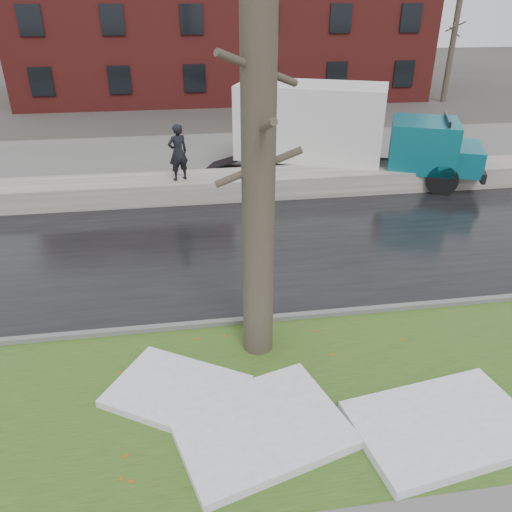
{
  "coord_description": "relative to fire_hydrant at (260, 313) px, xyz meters",
  "views": [
    {
      "loc": [
        -1.22,
        -7.66,
        6.2
      ],
      "look_at": [
        0.25,
        2.16,
        1.0
      ],
      "focal_mm": 35.0,
      "sensor_mm": 36.0,
      "label": 1
    }
  ],
  "objects": [
    {
      "name": "curb",
      "position": [
        -0.1,
        0.39,
        -0.45
      ],
      "size": [
        60.0,
        0.15,
        0.14
      ],
      "primitive_type": "cube",
      "color": "slate",
      "rests_on": "ground"
    },
    {
      "name": "snow_patch_near",
      "position": [
        -0.41,
        -2.59,
        -0.4
      ],
      "size": [
        3.06,
        2.66,
        0.16
      ],
      "primitive_type": "cube",
      "rotation": [
        0.0,
        0.0,
        0.29
      ],
      "color": "white",
      "rests_on": "verge"
    },
    {
      "name": "brick_building",
      "position": [
        1.9,
        29.39,
        4.48
      ],
      "size": [
        26.0,
        12.0,
        10.0
      ],
      "primitive_type": "cube",
      "color": "maroon",
      "rests_on": "ground"
    },
    {
      "name": "bg_tree_center",
      "position": [
        -6.1,
        25.39,
        2.82
      ],
      "size": [
        1.4,
        1.62,
        6.5
      ],
      "color": "brown",
      "rests_on": "ground"
    },
    {
      "name": "snowbank",
      "position": [
        -0.1,
        8.09,
        -0.14
      ],
      "size": [
        60.0,
        1.6,
        0.75
      ],
      "primitive_type": "cube",
      "color": "#BAB3AA",
      "rests_on": "ground"
    },
    {
      "name": "bg_tree_right",
      "position": [
        15.9,
        23.39,
        2.82
      ],
      "size": [
        1.4,
        1.62,
        6.5
      ],
      "color": "brown",
      "rests_on": "ground"
    },
    {
      "name": "worker",
      "position": [
        -1.47,
        7.86,
        1.16
      ],
      "size": [
        0.79,
        0.68,
        1.84
      ],
      "primitive_type": "imported",
      "rotation": [
        0.0,
        0.0,
        3.57
      ],
      "color": "black",
      "rests_on": "snowbank"
    },
    {
      "name": "snow_patch_side",
      "position": [
        2.48,
        -3.01,
        -0.39
      ],
      "size": [
        3.05,
        2.21,
        0.18
      ],
      "primitive_type": "cube",
      "rotation": [
        0.0,
        0.0,
        0.16
      ],
      "color": "white",
      "rests_on": "verge"
    },
    {
      "name": "parking_lot",
      "position": [
        -0.1,
        12.39,
        -0.5
      ],
      "size": [
        60.0,
        9.0,
        0.03
      ],
      "primitive_type": "cube",
      "color": "slate",
      "rests_on": "ground"
    },
    {
      "name": "fire_hydrant",
      "position": [
        0.0,
        0.0,
        0.0
      ],
      "size": [
        0.44,
        0.39,
        0.89
      ],
      "rotation": [
        0.0,
        0.0,
        -0.13
      ],
      "color": "#A9ABB1",
      "rests_on": "verge"
    },
    {
      "name": "box_truck",
      "position": [
        4.44,
        9.48,
        1.28
      ],
      "size": [
        10.03,
        5.51,
        3.4
      ],
      "rotation": [
        0.0,
        0.0,
        -0.4
      ],
      "color": "black",
      "rests_on": "ground"
    },
    {
      "name": "snow_patch_far",
      "position": [
        -1.7,
        -1.57,
        -0.41
      ],
      "size": [
        2.71,
        2.51,
        0.14
      ],
      "primitive_type": "cube",
      "rotation": [
        0.0,
        0.0,
        -0.54
      ],
      "color": "white",
      "rests_on": "verge"
    },
    {
      "name": "verge",
      "position": [
        -0.1,
        -1.86,
        -0.5
      ],
      "size": [
        60.0,
        4.5,
        0.04
      ],
      "primitive_type": "cube",
      "color": "#324C19",
      "rests_on": "ground"
    },
    {
      "name": "road",
      "position": [
        -0.1,
        3.89,
        -0.5
      ],
      "size": [
        60.0,
        7.0,
        0.03
      ],
      "primitive_type": "cube",
      "color": "black",
      "rests_on": "ground"
    },
    {
      "name": "ground",
      "position": [
        -0.1,
        -0.61,
        -0.52
      ],
      "size": [
        120.0,
        120.0,
        0.0
      ],
      "primitive_type": "plane",
      "color": "#47423D",
      "rests_on": "ground"
    },
    {
      "name": "tree",
      "position": [
        -0.11,
        -0.45,
        3.11
      ],
      "size": [
        1.48,
        1.76,
        7.11
      ],
      "rotation": [
        0.0,
        0.0,
        -0.34
      ],
      "color": "brown",
      "rests_on": "verge"
    }
  ]
}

